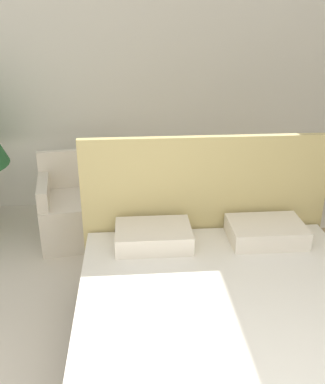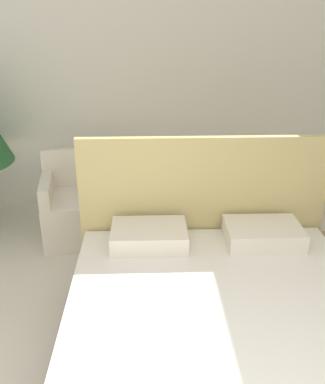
{
  "view_description": "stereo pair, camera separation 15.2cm",
  "coord_description": "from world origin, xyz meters",
  "px_view_note": "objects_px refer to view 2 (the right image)",
  "views": [
    {
      "loc": [
        -0.25,
        -0.55,
        2.16
      ],
      "look_at": [
        0.03,
        2.92,
        0.66
      ],
      "focal_mm": 40.0,
      "sensor_mm": 36.0,
      "label": 1
    },
    {
      "loc": [
        -0.09,
        -0.56,
        2.16
      ],
      "look_at": [
        0.03,
        2.92,
        0.66
      ],
      "focal_mm": 40.0,
      "sensor_mm": 36.0,
      "label": 2
    }
  ],
  "objects_px": {
    "bed": "(221,342)",
    "armchair_near_window_left": "(78,211)",
    "armchair_near_window_right": "(184,209)",
    "side_table": "(131,215)"
  },
  "relations": [
    {
      "from": "armchair_near_window_left",
      "to": "armchair_near_window_right",
      "type": "height_order",
      "value": "same"
    },
    {
      "from": "armchair_near_window_left",
      "to": "armchair_near_window_right",
      "type": "xyz_separation_m",
      "value": [
        1.07,
        0.0,
        0.0
      ]
    },
    {
      "from": "side_table",
      "to": "armchair_near_window_right",
      "type": "bearing_deg",
      "value": 4.15
    },
    {
      "from": "bed",
      "to": "armchair_near_window_left",
      "type": "bearing_deg",
      "value": 120.78
    },
    {
      "from": "bed",
      "to": "side_table",
      "type": "height_order",
      "value": "bed"
    },
    {
      "from": "armchair_near_window_left",
      "to": "armchair_near_window_right",
      "type": "bearing_deg",
      "value": -7.85
    },
    {
      "from": "armchair_near_window_left",
      "to": "armchair_near_window_right",
      "type": "distance_m",
      "value": 1.07
    },
    {
      "from": "bed",
      "to": "armchair_near_window_right",
      "type": "height_order",
      "value": "bed"
    },
    {
      "from": "bed",
      "to": "side_table",
      "type": "xyz_separation_m",
      "value": [
        -0.6,
        1.87,
        -0.05
      ]
    },
    {
      "from": "bed",
      "to": "armchair_near_window_right",
      "type": "distance_m",
      "value": 1.91
    }
  ]
}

